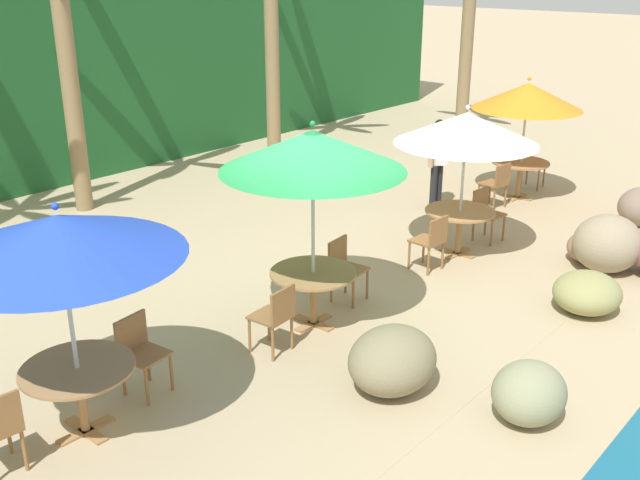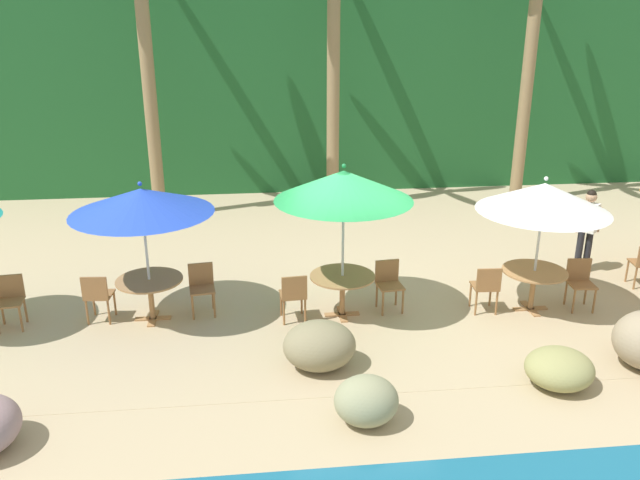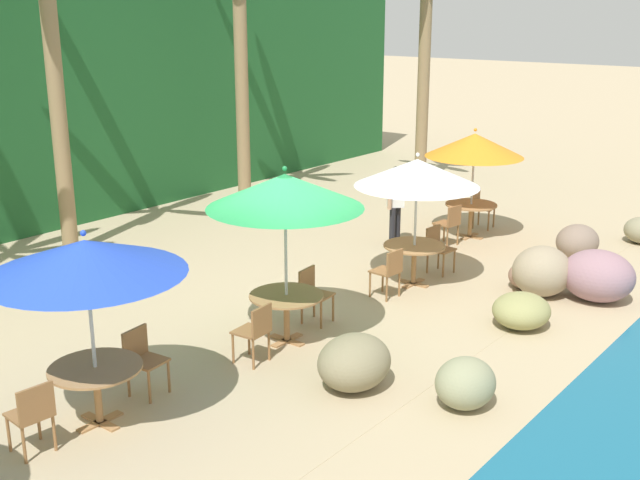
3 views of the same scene
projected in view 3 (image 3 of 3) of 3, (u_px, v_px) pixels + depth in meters
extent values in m
plane|color=tan|center=(292.00, 332.00, 12.02)|extent=(120.00, 120.00, 0.00)
cube|color=tan|center=(292.00, 332.00, 12.02)|extent=(18.00, 5.20, 0.01)
ellipsoid|color=#836E5E|center=(577.00, 242.00, 15.47)|extent=(0.95, 0.80, 0.68)
ellipsoid|color=gray|center=(598.00, 276.00, 13.21)|extent=(1.10, 1.22, 0.87)
ellipsoid|color=gray|center=(465.00, 383.00, 9.70)|extent=(0.82, 0.73, 0.64)
ellipsoid|color=gray|center=(542.00, 271.00, 13.45)|extent=(1.08, 0.99, 0.87)
ellipsoid|color=#959259|center=(521.00, 311.00, 12.14)|extent=(0.95, 0.88, 0.54)
ellipsoid|color=#827858|center=(354.00, 362.00, 10.18)|extent=(1.06, 0.90, 0.72)
ellipsoid|color=#926D5A|center=(527.00, 276.00, 13.81)|extent=(0.66, 0.63, 0.48)
cylinder|color=silver|center=(93.00, 339.00, 9.08)|extent=(0.04, 0.04, 2.19)
cone|color=blue|center=(85.00, 257.00, 8.79)|extent=(2.29, 2.29, 0.40)
sphere|color=blue|center=(83.00, 233.00, 8.71)|extent=(0.07, 0.07, 0.07)
cube|color=#A37547|center=(100.00, 422.00, 9.39)|extent=(0.60, 0.12, 0.03)
cube|color=#A37547|center=(100.00, 422.00, 9.39)|extent=(0.12, 0.60, 0.03)
cylinder|color=#A37547|center=(98.00, 395.00, 9.29)|extent=(0.09, 0.09, 0.71)
cylinder|color=#A37547|center=(95.00, 368.00, 9.18)|extent=(1.10, 1.10, 0.03)
cylinder|color=olive|center=(169.00, 376.00, 10.08)|extent=(0.04, 0.04, 0.45)
cylinder|color=olive|center=(149.00, 387.00, 9.79)|extent=(0.04, 0.04, 0.45)
cylinder|color=olive|center=(148.00, 370.00, 10.26)|extent=(0.04, 0.04, 0.45)
cylinder|color=olive|center=(129.00, 381.00, 9.97)|extent=(0.04, 0.04, 0.45)
cube|color=olive|center=(148.00, 361.00, 9.95)|extent=(0.47, 0.47, 0.03)
cube|color=olive|center=(135.00, 344.00, 10.00)|extent=(0.42, 0.09, 0.42)
cylinder|color=olive|center=(9.00, 434.00, 8.73)|extent=(0.04, 0.04, 0.45)
cylinder|color=olive|center=(39.00, 422.00, 8.98)|extent=(0.04, 0.04, 0.45)
cylinder|color=olive|center=(24.00, 445.00, 8.49)|extent=(0.04, 0.04, 0.45)
cylinder|color=olive|center=(54.00, 433.00, 8.74)|extent=(0.04, 0.04, 0.45)
cube|color=olive|center=(29.00, 414.00, 8.67)|extent=(0.45, 0.45, 0.03)
cube|color=olive|center=(36.00, 404.00, 8.48)|extent=(0.42, 0.07, 0.42)
cylinder|color=silver|center=(286.00, 265.00, 11.35)|extent=(0.04, 0.04, 2.40)
cone|color=#238E47|center=(285.00, 191.00, 11.03)|extent=(2.26, 2.26, 0.49)
sphere|color=#238E47|center=(285.00, 168.00, 10.94)|extent=(0.07, 0.07, 0.07)
cube|color=#A37547|center=(287.00, 340.00, 11.69)|extent=(0.60, 0.12, 0.03)
cube|color=#A37547|center=(287.00, 340.00, 11.69)|extent=(0.12, 0.60, 0.03)
cylinder|color=#A37547|center=(287.00, 318.00, 11.58)|extent=(0.09, 0.09, 0.71)
cylinder|color=#A37547|center=(286.00, 296.00, 11.48)|extent=(1.10, 1.10, 0.03)
cylinder|color=olive|center=(333.00, 308.00, 12.37)|extent=(0.04, 0.04, 0.45)
cylinder|color=olive|center=(321.00, 315.00, 12.08)|extent=(0.04, 0.04, 0.45)
cylinder|color=olive|center=(314.00, 304.00, 12.55)|extent=(0.04, 0.04, 0.45)
cylinder|color=olive|center=(302.00, 311.00, 12.26)|extent=(0.04, 0.04, 0.45)
cube|color=olive|center=(317.00, 295.00, 12.25)|extent=(0.46, 0.46, 0.03)
cube|color=olive|center=(307.00, 281.00, 12.29)|extent=(0.42, 0.08, 0.42)
cylinder|color=olive|center=(233.00, 349.00, 10.90)|extent=(0.04, 0.04, 0.45)
cylinder|color=olive|center=(249.00, 340.00, 11.18)|extent=(0.04, 0.04, 0.45)
cylinder|color=olive|center=(253.00, 355.00, 10.71)|extent=(0.04, 0.04, 0.45)
cylinder|color=olive|center=(269.00, 346.00, 10.99)|extent=(0.04, 0.04, 0.45)
cube|color=olive|center=(251.00, 331.00, 10.88)|extent=(0.45, 0.45, 0.03)
cube|color=olive|center=(262.00, 321.00, 10.72)|extent=(0.42, 0.07, 0.42)
cylinder|color=silver|center=(415.00, 227.00, 13.78)|extent=(0.04, 0.04, 2.14)
cone|color=white|center=(417.00, 173.00, 13.50)|extent=(2.18, 2.18, 0.48)
sphere|color=white|center=(418.00, 155.00, 13.42)|extent=(0.07, 0.07, 0.07)
cube|color=#A37547|center=(413.00, 283.00, 14.08)|extent=(0.60, 0.12, 0.03)
cube|color=#A37547|center=(413.00, 283.00, 14.08)|extent=(0.12, 0.60, 0.03)
cylinder|color=#A37547|center=(414.00, 265.00, 13.98)|extent=(0.09, 0.09, 0.71)
cylinder|color=#A37547|center=(414.00, 246.00, 13.88)|extent=(1.10, 1.10, 0.03)
cylinder|color=olive|center=(454.00, 261.00, 14.63)|extent=(0.04, 0.04, 0.45)
cylinder|color=olive|center=(443.00, 266.00, 14.38)|extent=(0.04, 0.04, 0.45)
cylinder|color=olive|center=(438.00, 257.00, 14.86)|extent=(0.04, 0.04, 0.45)
cylinder|color=olive|center=(427.00, 262.00, 14.61)|extent=(0.04, 0.04, 0.45)
cube|color=olive|center=(441.00, 249.00, 14.55)|extent=(0.45, 0.45, 0.03)
cube|color=olive|center=(433.00, 237.00, 14.62)|extent=(0.42, 0.07, 0.42)
cylinder|color=olive|center=(370.00, 285.00, 13.40)|extent=(0.04, 0.04, 0.45)
cylinder|color=olive|center=(383.00, 280.00, 13.66)|extent=(0.04, 0.04, 0.45)
cylinder|color=olive|center=(387.00, 290.00, 13.18)|extent=(0.04, 0.04, 0.45)
cylinder|color=olive|center=(399.00, 284.00, 13.43)|extent=(0.04, 0.04, 0.45)
cube|color=olive|center=(385.00, 271.00, 13.35)|extent=(0.44, 0.44, 0.03)
cube|color=olive|center=(395.00, 263.00, 13.17)|extent=(0.42, 0.06, 0.42)
cylinder|color=silver|center=(472.00, 190.00, 16.67)|extent=(0.04, 0.04, 2.11)
cone|color=orange|center=(475.00, 145.00, 16.40)|extent=(2.07, 2.07, 0.49)
sphere|color=orange|center=(475.00, 130.00, 16.30)|extent=(0.07, 0.07, 0.07)
cube|color=#A37547|center=(469.00, 236.00, 16.97)|extent=(0.60, 0.12, 0.03)
cube|color=#A37547|center=(469.00, 236.00, 16.97)|extent=(0.12, 0.60, 0.03)
cylinder|color=#A37547|center=(470.00, 221.00, 16.86)|extent=(0.09, 0.09, 0.71)
cylinder|color=#A37547|center=(471.00, 205.00, 16.76)|extent=(1.10, 1.10, 0.03)
cylinder|color=olive|center=(494.00, 218.00, 17.66)|extent=(0.04, 0.04, 0.45)
cylinder|color=olive|center=(488.00, 221.00, 17.37)|extent=(0.04, 0.04, 0.45)
cylinder|color=olive|center=(479.00, 216.00, 17.84)|extent=(0.04, 0.04, 0.45)
cylinder|color=olive|center=(473.00, 219.00, 17.55)|extent=(0.04, 0.04, 0.45)
cube|color=olive|center=(484.00, 208.00, 17.53)|extent=(0.47, 0.47, 0.03)
cube|color=olive|center=(476.00, 198.00, 17.58)|extent=(0.42, 0.09, 0.42)
cylinder|color=olive|center=(434.00, 235.00, 16.35)|extent=(0.04, 0.04, 0.45)
cylinder|color=olive|center=(444.00, 231.00, 16.58)|extent=(0.04, 0.04, 0.45)
cylinder|color=olive|center=(447.00, 238.00, 16.10)|extent=(0.04, 0.04, 0.45)
cylinder|color=olive|center=(458.00, 235.00, 16.34)|extent=(0.04, 0.04, 0.45)
cube|color=olive|center=(446.00, 224.00, 16.27)|extent=(0.47, 0.47, 0.03)
cube|color=olive|center=(454.00, 216.00, 16.08)|extent=(0.42, 0.09, 0.42)
cylinder|color=olive|center=(57.00, 101.00, 15.09)|extent=(0.32, 0.32, 6.08)
cylinder|color=olive|center=(241.00, 71.00, 18.68)|extent=(0.32, 0.32, 6.65)
cylinder|color=olive|center=(424.00, 79.00, 20.73)|extent=(0.32, 0.32, 5.90)
cylinder|color=#232328|center=(392.00, 228.00, 16.09)|extent=(0.13, 0.13, 0.86)
cylinder|color=#232328|center=(397.00, 226.00, 16.23)|extent=(0.13, 0.13, 0.86)
cube|color=white|center=(396.00, 193.00, 15.95)|extent=(0.38, 0.39, 0.58)
cylinder|color=tan|center=(390.00, 197.00, 15.80)|extent=(0.08, 0.08, 0.50)
cylinder|color=tan|center=(402.00, 193.00, 16.13)|extent=(0.08, 0.08, 0.50)
sphere|color=tan|center=(396.00, 173.00, 15.83)|extent=(0.21, 0.21, 0.21)
sphere|color=black|center=(396.00, 171.00, 15.82)|extent=(0.18, 0.18, 0.18)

